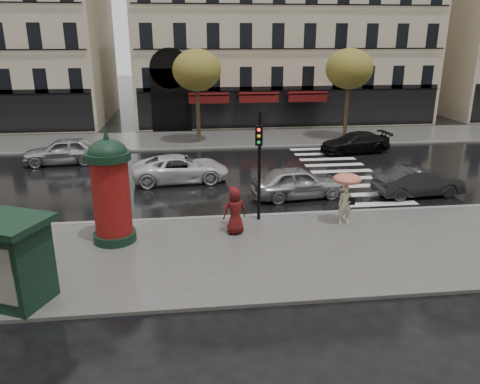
{
  "coord_description": "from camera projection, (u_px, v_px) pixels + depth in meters",
  "views": [
    {
      "loc": [
        -2.96,
        -15.68,
        7.54
      ],
      "look_at": [
        -0.92,
        1.5,
        1.71
      ],
      "focal_mm": 35.0,
      "sensor_mm": 36.0,
      "label": 1
    }
  ],
  "objects": [
    {
      "name": "car_black",
      "position": [
        355.0,
        143.0,
        31.32
      ],
      "size": [
        4.89,
        2.47,
        1.36
      ],
      "primitive_type": "imported",
      "rotation": [
        0.0,
        0.0,
        -1.45
      ],
      "color": "black",
      "rests_on": "ground"
    },
    {
      "name": "tree_far_left",
      "position": [
        197.0,
        71.0,
        32.56
      ],
      "size": [
        3.4,
        3.4,
        6.64
      ],
      "color": "#38281C",
      "rests_on": "ground"
    },
    {
      "name": "car_darkgrey",
      "position": [
        419.0,
        182.0,
        22.87
      ],
      "size": [
        4.46,
        1.87,
        1.43
      ],
      "primitive_type": "imported",
      "rotation": [
        0.0,
        0.0,
        1.65
      ],
      "color": "black",
      "rests_on": "ground"
    },
    {
      "name": "far_sidewalk",
      "position": [
        225.0,
        139.0,
        35.35
      ],
      "size": [
        90.0,
        6.0,
        0.12
      ],
      "primitive_type": "cube",
      "color": "#474744",
      "rests_on": "ground"
    },
    {
      "name": "car_white",
      "position": [
        181.0,
        168.0,
        25.12
      ],
      "size": [
        5.31,
        2.76,
        1.43
      ],
      "primitive_type": "imported",
      "rotation": [
        0.0,
        0.0,
        1.65
      ],
      "color": "silver",
      "rests_on": "ground"
    },
    {
      "name": "car_far_silver",
      "position": [
        63.0,
        151.0,
        28.54
      ],
      "size": [
        4.86,
        2.33,
        1.6
      ],
      "primitive_type": "imported",
      "rotation": [
        0.0,
        0.0,
        -1.48
      ],
      "color": "#A7A7AC",
      "rests_on": "ground"
    },
    {
      "name": "traffic_light",
      "position": [
        259.0,
        156.0,
        18.86
      ],
      "size": [
        0.33,
        0.45,
        4.56
      ],
      "color": "black",
      "rests_on": "near_sidewalk"
    },
    {
      "name": "near_kerb",
      "position": [
        257.0,
        216.0,
        20.29
      ],
      "size": [
        90.0,
        0.25,
        0.14
      ],
      "primitive_type": "cube",
      "color": "slate",
      "rests_on": "ground"
    },
    {
      "name": "zebra_crossing",
      "position": [
        342.0,
        171.0,
        27.19
      ],
      "size": [
        3.6,
        11.75,
        0.01
      ],
      "primitive_type": "cube",
      "color": "silver",
      "rests_on": "ground"
    },
    {
      "name": "far_kerb",
      "position": [
        229.0,
        148.0,
        32.53
      ],
      "size": [
        90.0,
        0.25,
        0.14
      ],
      "primitive_type": "cube",
      "color": "slate",
      "rests_on": "ground"
    },
    {
      "name": "newsstand",
      "position": [
        11.0,
        260.0,
        13.31
      ],
      "size": [
        2.7,
        2.53,
        2.58
      ],
      "color": "black",
      "rests_on": "near_sidewalk"
    },
    {
      "name": "morris_column",
      "position": [
        111.0,
        187.0,
        17.11
      ],
      "size": [
        1.64,
        1.64,
        4.41
      ],
      "color": "black",
      "rests_on": "near_sidewalk"
    },
    {
      "name": "man_burgundy",
      "position": [
        235.0,
        211.0,
        18.13
      ],
      "size": [
        1.01,
        0.77,
        1.85
      ],
      "primitive_type": "imported",
      "rotation": [
        0.0,
        0.0,
        3.36
      ],
      "color": "#521011",
      "rests_on": "near_sidewalk"
    },
    {
      "name": "ground",
      "position": [
        269.0,
        247.0,
        17.49
      ],
      "size": [
        160.0,
        160.0,
        0.0
      ],
      "primitive_type": "plane",
      "color": "black",
      "rests_on": "ground"
    },
    {
      "name": "near_sidewalk",
      "position": [
        272.0,
        251.0,
        17.0
      ],
      "size": [
        90.0,
        7.0,
        0.12
      ],
      "primitive_type": "cube",
      "color": "#474744",
      "rests_on": "ground"
    },
    {
      "name": "woman_umbrella",
      "position": [
        346.0,
        190.0,
        18.93
      ],
      "size": [
        1.14,
        1.14,
        2.19
      ],
      "color": "beige",
      "rests_on": "near_sidewalk"
    },
    {
      "name": "car_silver",
      "position": [
        298.0,
        182.0,
        22.59
      ],
      "size": [
        4.7,
        2.34,
        1.54
      ],
      "primitive_type": "imported",
      "rotation": [
        0.0,
        0.0,
        1.69
      ],
      "color": "#ACACB1",
      "rests_on": "ground"
    },
    {
      "name": "tree_far_right",
      "position": [
        349.0,
        69.0,
        33.78
      ],
      "size": [
        3.4,
        3.4,
        6.64
      ],
      "color": "#38281C",
      "rests_on": "ground"
    },
    {
      "name": "woman_red",
      "position": [
        232.0,
        207.0,
        18.83
      ],
      "size": [
        1.04,
        0.99,
        1.69
      ],
      "primitive_type": "imported",
      "rotation": [
        0.0,
        0.0,
        3.73
      ],
      "color": "#AF153A",
      "rests_on": "near_sidewalk"
    }
  ]
}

